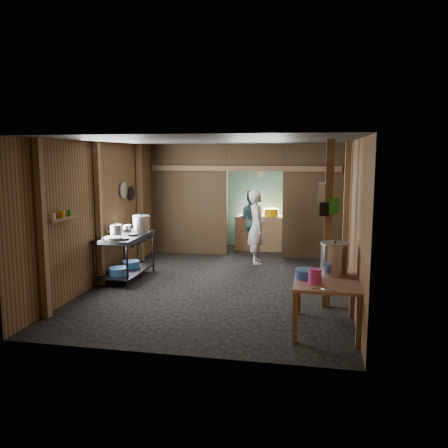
% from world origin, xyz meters
% --- Properties ---
extents(floor, '(4.50, 7.00, 0.00)m').
position_xyz_m(floor, '(0.00, 0.00, 0.00)').
color(floor, black).
rests_on(floor, ground).
extents(ceiling, '(4.50, 7.00, 0.00)m').
position_xyz_m(ceiling, '(0.00, 0.00, 2.60)').
color(ceiling, '#403F3D').
rests_on(ceiling, ground).
extents(wall_back, '(4.50, 0.00, 2.60)m').
position_xyz_m(wall_back, '(0.00, 3.50, 1.30)').
color(wall_back, brown).
rests_on(wall_back, ground).
extents(wall_front, '(4.50, 0.00, 2.60)m').
position_xyz_m(wall_front, '(0.00, -3.50, 1.30)').
color(wall_front, brown).
rests_on(wall_front, ground).
extents(wall_left, '(0.00, 7.00, 2.60)m').
position_xyz_m(wall_left, '(-2.25, 0.00, 1.30)').
color(wall_left, brown).
rests_on(wall_left, ground).
extents(wall_right, '(0.00, 7.00, 2.60)m').
position_xyz_m(wall_right, '(2.25, 0.00, 1.30)').
color(wall_right, brown).
rests_on(wall_right, ground).
extents(partition_left, '(1.85, 0.10, 2.60)m').
position_xyz_m(partition_left, '(-1.32, 2.20, 1.30)').
color(partition_left, brown).
rests_on(partition_left, floor).
extents(partition_right, '(1.35, 0.10, 2.60)m').
position_xyz_m(partition_right, '(1.57, 2.20, 1.30)').
color(partition_right, brown).
rests_on(partition_right, floor).
extents(partition_header, '(1.30, 0.10, 0.60)m').
position_xyz_m(partition_header, '(0.25, 2.20, 2.30)').
color(partition_header, brown).
rests_on(partition_header, wall_back).
extents(turquoise_panel, '(4.40, 0.06, 2.50)m').
position_xyz_m(turquoise_panel, '(0.00, 3.44, 1.25)').
color(turquoise_panel, '#7CC7C8').
rests_on(turquoise_panel, wall_back).
extents(back_counter, '(1.20, 0.50, 0.85)m').
position_xyz_m(back_counter, '(0.30, 2.95, 0.42)').
color(back_counter, '#836043').
rests_on(back_counter, floor).
extents(wall_clock, '(0.20, 0.03, 0.20)m').
position_xyz_m(wall_clock, '(0.25, 3.40, 1.90)').
color(wall_clock, silver).
rests_on(wall_clock, wall_back).
extents(post_left_a, '(0.10, 0.12, 2.60)m').
position_xyz_m(post_left_a, '(-2.18, -2.60, 1.30)').
color(post_left_a, '#836043').
rests_on(post_left_a, floor).
extents(post_left_b, '(0.10, 0.12, 2.60)m').
position_xyz_m(post_left_b, '(-2.18, -0.80, 1.30)').
color(post_left_b, '#836043').
rests_on(post_left_b, floor).
extents(post_left_c, '(0.10, 0.12, 2.60)m').
position_xyz_m(post_left_c, '(-2.18, 1.20, 1.30)').
color(post_left_c, '#836043').
rests_on(post_left_c, floor).
extents(post_right, '(0.10, 0.12, 2.60)m').
position_xyz_m(post_right, '(2.18, -0.20, 1.30)').
color(post_right, '#836043').
rests_on(post_right, floor).
extents(post_free, '(0.12, 0.12, 2.60)m').
position_xyz_m(post_free, '(1.85, -1.30, 1.30)').
color(post_free, '#836043').
rests_on(post_free, floor).
extents(cross_beam, '(4.40, 0.12, 0.12)m').
position_xyz_m(cross_beam, '(0.00, 2.15, 2.05)').
color(cross_beam, '#836043').
rests_on(cross_beam, wall_left).
extents(pan_lid_big, '(0.03, 0.34, 0.34)m').
position_xyz_m(pan_lid_big, '(-2.21, 0.40, 1.65)').
color(pan_lid_big, gray).
rests_on(pan_lid_big, wall_left).
extents(pan_lid_small, '(0.03, 0.30, 0.30)m').
position_xyz_m(pan_lid_small, '(-2.21, 0.80, 1.55)').
color(pan_lid_small, black).
rests_on(pan_lid_small, wall_left).
extents(wall_shelf, '(0.14, 0.80, 0.03)m').
position_xyz_m(wall_shelf, '(-2.15, -2.10, 1.40)').
color(wall_shelf, '#836043').
rests_on(wall_shelf, wall_left).
extents(jar_white, '(0.07, 0.07, 0.10)m').
position_xyz_m(jar_white, '(-2.15, -2.35, 1.47)').
color(jar_white, silver).
rests_on(jar_white, wall_shelf).
extents(jar_yellow, '(0.08, 0.08, 0.10)m').
position_xyz_m(jar_yellow, '(-2.15, -2.10, 1.47)').
color(jar_yellow, '#C29803').
rests_on(jar_yellow, wall_shelf).
extents(jar_green, '(0.06, 0.06, 0.10)m').
position_xyz_m(jar_green, '(-2.15, -1.88, 1.47)').
color(jar_green, '#298D21').
rests_on(jar_green, wall_shelf).
extents(bag_white, '(0.22, 0.15, 0.32)m').
position_xyz_m(bag_white, '(1.80, -1.22, 1.78)').
color(bag_white, silver).
rests_on(bag_white, post_free).
extents(bag_green, '(0.16, 0.12, 0.24)m').
position_xyz_m(bag_green, '(1.92, -1.36, 1.60)').
color(bag_green, '#298D21').
rests_on(bag_green, post_free).
extents(bag_black, '(0.14, 0.10, 0.20)m').
position_xyz_m(bag_black, '(1.78, -1.38, 1.55)').
color(bag_black, black).
rests_on(bag_black, post_free).
extents(gas_range, '(0.75, 1.46, 0.86)m').
position_xyz_m(gas_range, '(-1.88, -0.38, 0.43)').
color(gas_range, black).
rests_on(gas_range, floor).
extents(prep_table, '(0.87, 1.19, 0.70)m').
position_xyz_m(prep_table, '(1.83, -2.29, 0.35)').
color(prep_table, tan).
rests_on(prep_table, floor).
extents(stove_pot_large, '(0.40, 0.40, 0.34)m').
position_xyz_m(stove_pot_large, '(-1.71, 0.05, 1.01)').
color(stove_pot_large, silver).
rests_on(stove_pot_large, gas_range).
extents(stove_pot_med, '(0.29, 0.29, 0.22)m').
position_xyz_m(stove_pot_med, '(-2.05, -0.43, 0.95)').
color(stove_pot_med, silver).
rests_on(stove_pot_med, gas_range).
extents(stove_saucepan, '(0.18, 0.18, 0.11)m').
position_xyz_m(stove_saucepan, '(-2.05, 0.12, 0.92)').
color(stove_saucepan, silver).
rests_on(stove_saucepan, gas_range).
extents(frying_pan, '(0.33, 0.55, 0.07)m').
position_xyz_m(frying_pan, '(-1.88, -0.89, 0.89)').
color(frying_pan, gray).
rests_on(frying_pan, gas_range).
extents(blue_tub_front, '(0.35, 0.35, 0.14)m').
position_xyz_m(blue_tub_front, '(-1.88, -0.71, 0.24)').
color(blue_tub_front, '#32619E').
rests_on(blue_tub_front, gas_range).
extents(blue_tub_back, '(0.33, 0.33, 0.13)m').
position_xyz_m(blue_tub_back, '(-1.88, -0.12, 0.23)').
color(blue_tub_back, '#32619E').
rests_on(blue_tub_back, gas_range).
extents(stock_pot, '(0.48, 0.48, 0.47)m').
position_xyz_m(stock_pot, '(1.93, -1.99, 0.92)').
color(stock_pot, silver).
rests_on(stock_pot, prep_table).
extents(wash_basin, '(0.35, 0.35, 0.12)m').
position_xyz_m(wash_basin, '(1.57, -2.29, 0.76)').
color(wash_basin, '#32619E').
rests_on(wash_basin, prep_table).
extents(pink_bucket, '(0.21, 0.21, 0.20)m').
position_xyz_m(pink_bucket, '(1.67, -2.56, 0.80)').
color(pink_bucket, '#D6409E').
rests_on(pink_bucket, prep_table).
extents(knife, '(0.30, 0.09, 0.01)m').
position_xyz_m(knife, '(1.78, -2.81, 0.71)').
color(knife, silver).
rests_on(knife, prep_table).
extents(yellow_tub, '(0.35, 0.35, 0.19)m').
position_xyz_m(yellow_tub, '(0.56, 2.95, 0.95)').
color(yellow_tub, '#C29803').
rests_on(yellow_tub, back_counter).
extents(red_cup, '(0.13, 0.13, 0.15)m').
position_xyz_m(red_cup, '(0.05, 2.95, 0.93)').
color(red_cup, red).
rests_on(red_cup, back_counter).
extents(cook, '(0.51, 0.66, 1.61)m').
position_xyz_m(cook, '(0.40, 1.43, 0.81)').
color(cook, silver).
rests_on(cook, floor).
extents(worker_back, '(0.75, 0.59, 1.51)m').
position_xyz_m(worker_back, '(0.06, 2.89, 0.75)').
color(worker_back, '#396067').
rests_on(worker_back, floor).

